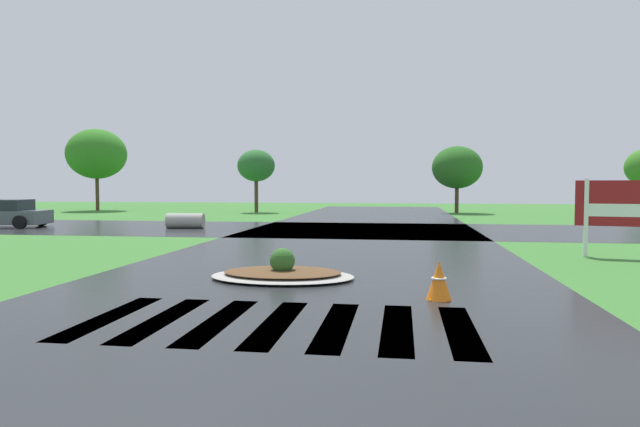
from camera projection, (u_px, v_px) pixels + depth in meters
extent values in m
cube|color=#232628|center=(326.00, 268.00, 13.97)|extent=(10.42, 80.00, 0.01)
cube|color=#232628|center=(361.00, 230.00, 25.95)|extent=(90.00, 9.38, 0.01)
cube|color=white|center=(110.00, 317.00, 8.84)|extent=(0.45, 2.98, 0.01)
cube|color=white|center=(164.00, 319.00, 8.71)|extent=(0.45, 2.98, 0.01)
cube|color=white|center=(219.00, 321.00, 8.58)|extent=(0.45, 2.98, 0.01)
cube|color=white|center=(277.00, 323.00, 8.44)|extent=(0.45, 2.98, 0.01)
cube|color=white|center=(336.00, 325.00, 8.31)|extent=(0.45, 2.98, 0.01)
cube|color=white|center=(397.00, 327.00, 8.18)|extent=(0.45, 2.98, 0.01)
cube|color=white|center=(460.00, 330.00, 8.05)|extent=(0.45, 2.98, 0.01)
cube|color=white|center=(586.00, 218.00, 16.25)|extent=(0.14, 0.14, 2.26)
cube|color=maroon|center=(628.00, 203.00, 15.86)|extent=(2.68, 0.65, 1.31)
cube|color=white|center=(628.00, 210.00, 15.87)|extent=(2.05, 0.52, 0.37)
ellipsoid|color=#9E9B93|center=(282.00, 276.00, 12.45)|extent=(3.21, 2.22, 0.12)
ellipsoid|color=brown|center=(282.00, 272.00, 12.45)|extent=(2.63, 1.82, 0.10)
sphere|color=#2D6023|center=(282.00, 261.00, 12.44)|extent=(0.56, 0.56, 0.56)
cube|color=#4C545B|center=(2.00, 217.00, 27.51)|extent=(4.40, 2.29, 0.66)
cube|color=#1E232B|center=(8.00, 205.00, 27.47)|extent=(2.05, 1.82, 0.53)
cylinder|color=black|center=(20.00, 222.00, 26.51)|extent=(0.66, 0.29, 0.64)
cylinder|color=black|center=(41.00, 220.00, 28.43)|extent=(0.66, 0.29, 0.64)
cylinder|color=#9E9B93|center=(185.00, 221.00, 26.89)|extent=(1.83, 0.90, 0.72)
cone|color=orange|center=(439.00, 280.00, 10.15)|extent=(0.46, 0.46, 0.72)
torus|color=white|center=(439.00, 278.00, 10.15)|extent=(0.28, 0.28, 0.04)
cube|color=orange|center=(439.00, 299.00, 10.17)|extent=(0.36, 0.36, 0.03)
cylinder|color=#4C3823|center=(97.00, 192.00, 45.39)|extent=(0.28, 0.28, 2.93)
ellipsoid|color=#2F7620|center=(97.00, 154.00, 45.23)|extent=(4.72, 4.72, 4.01)
cylinder|color=#4C3823|center=(256.00, 196.00, 42.40)|extent=(0.28, 0.28, 2.55)
ellipsoid|color=#2A662D|center=(256.00, 166.00, 42.29)|extent=(2.82, 2.82, 2.40)
cylinder|color=#4C3823|center=(457.00, 199.00, 41.32)|extent=(0.28, 0.28, 2.09)
ellipsoid|color=#265F1F|center=(457.00, 167.00, 41.20)|extent=(3.66, 3.66, 3.11)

